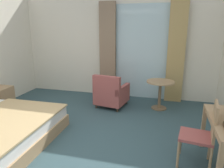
% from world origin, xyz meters
% --- Properties ---
extents(ground, '(6.05, 6.52, 0.10)m').
position_xyz_m(ground, '(0.00, 0.00, -0.05)').
color(ground, '#334C51').
extents(wall_back, '(5.65, 0.12, 2.87)m').
position_xyz_m(wall_back, '(0.00, 3.00, 1.44)').
color(wall_back, silver).
rests_on(wall_back, ground).
extents(balcony_glass_door, '(1.38, 0.02, 2.53)m').
position_xyz_m(balcony_glass_door, '(0.69, 2.92, 1.26)').
color(balcony_glass_door, silver).
rests_on(balcony_glass_door, ground).
extents(curtain_panel_left, '(0.45, 0.10, 2.59)m').
position_xyz_m(curtain_panel_left, '(-0.22, 2.82, 1.30)').
color(curtain_panel_left, '#897056').
rests_on(curtain_panel_left, ground).
extents(curtain_panel_right, '(0.44, 0.10, 2.59)m').
position_xyz_m(curtain_panel_right, '(1.60, 2.82, 1.30)').
color(curtain_panel_right, tan).
rests_on(curtain_panel_right, ground).
extents(nightstand, '(0.41, 0.48, 0.53)m').
position_xyz_m(nightstand, '(-2.46, 1.19, 0.27)').
color(nightstand, tan).
rests_on(nightstand, ground).
extents(desk_chair, '(0.51, 0.48, 0.97)m').
position_xyz_m(desk_chair, '(1.96, 0.08, 0.53)').
color(desk_chair, '#9E4C47').
rests_on(desk_chair, ground).
extents(armchair_by_window, '(0.81, 0.83, 0.84)m').
position_xyz_m(armchair_by_window, '(0.10, 1.99, 0.34)').
color(armchair_by_window, '#9E4C47').
rests_on(armchair_by_window, ground).
extents(round_cafe_table, '(0.66, 0.66, 0.69)m').
position_xyz_m(round_cafe_table, '(1.28, 2.16, 0.51)').
color(round_cafe_table, tan).
rests_on(round_cafe_table, ground).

